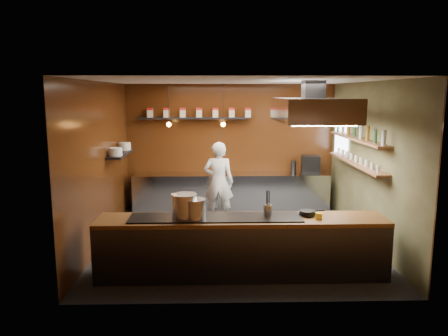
{
  "coord_description": "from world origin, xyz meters",
  "views": [
    {
      "loc": [
        -0.44,
        -7.98,
        2.79
      ],
      "look_at": [
        -0.22,
        0.4,
        1.34
      ],
      "focal_mm": 35.0,
      "sensor_mm": 36.0,
      "label": 1
    }
  ],
  "objects_px": {
    "stockpot_large": "(185,206)",
    "espresso_machine": "(311,165)",
    "stockpot_small": "(195,209)",
    "extractor_hood": "(313,109)",
    "chef": "(219,182)"
  },
  "relations": [
    {
      "from": "stockpot_small",
      "to": "espresso_machine",
      "type": "bearing_deg",
      "value": 56.13
    },
    {
      "from": "stockpot_large",
      "to": "chef",
      "type": "bearing_deg",
      "value": 79.28
    },
    {
      "from": "extractor_hood",
      "to": "stockpot_large",
      "type": "height_order",
      "value": "extractor_hood"
    },
    {
      "from": "extractor_hood",
      "to": "stockpot_small",
      "type": "height_order",
      "value": "extractor_hood"
    },
    {
      "from": "stockpot_small",
      "to": "stockpot_large",
      "type": "bearing_deg",
      "value": 161.31
    },
    {
      "from": "stockpot_large",
      "to": "chef",
      "type": "height_order",
      "value": "chef"
    },
    {
      "from": "stockpot_small",
      "to": "chef",
      "type": "xyz_separation_m",
      "value": [
        0.39,
        2.97,
        -0.21
      ]
    },
    {
      "from": "stockpot_small",
      "to": "chef",
      "type": "distance_m",
      "value": 3.0
    },
    {
      "from": "stockpot_large",
      "to": "espresso_machine",
      "type": "relative_size",
      "value": 0.88
    },
    {
      "from": "espresso_machine",
      "to": "chef",
      "type": "bearing_deg",
      "value": -149.64
    },
    {
      "from": "stockpot_large",
      "to": "espresso_machine",
      "type": "height_order",
      "value": "espresso_machine"
    },
    {
      "from": "stockpot_small",
      "to": "espresso_machine",
      "type": "distance_m",
      "value": 4.64
    },
    {
      "from": "extractor_hood",
      "to": "chef",
      "type": "distance_m",
      "value": 2.84
    },
    {
      "from": "chef",
      "to": "espresso_machine",
      "type": "bearing_deg",
      "value": -151.36
    },
    {
      "from": "extractor_hood",
      "to": "stockpot_large",
      "type": "xyz_separation_m",
      "value": [
        -2.16,
        -1.23,
        -1.38
      ]
    }
  ]
}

